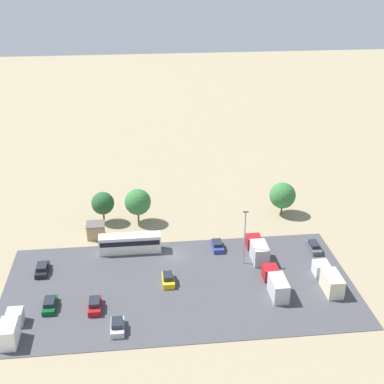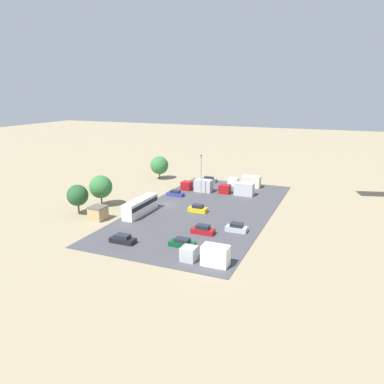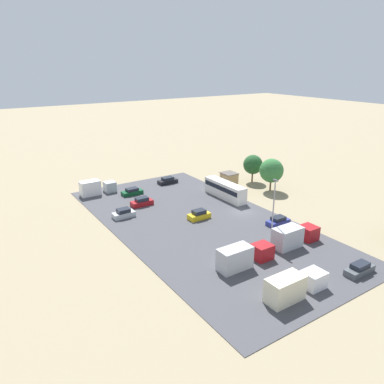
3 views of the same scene
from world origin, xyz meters
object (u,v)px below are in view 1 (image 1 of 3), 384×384
(parked_car_3, at_px, (314,247))
(parked_truck_3, at_px, (11,329))
(parked_car_1, at_px, (217,245))
(parked_car_2, at_px, (95,305))
(parked_car_4, at_px, (42,269))
(parked_truck_1, at_px, (276,284))
(parked_car_5, at_px, (117,326))
(parked_truck_0, at_px, (258,250))
(parked_car_6, at_px, (50,304))
(bus, at_px, (130,243))
(shed_building, at_px, (96,230))
(parked_truck_2, at_px, (329,279))
(parked_car_0, at_px, (168,279))

(parked_car_3, xyz_separation_m, parked_truck_3, (49.96, 18.37, 0.79))
(parked_car_1, height_order, parked_car_2, parked_car_2)
(parked_truck_3, bearing_deg, parked_car_4, 83.19)
(parked_car_2, xyz_separation_m, parked_truck_1, (-28.48, -1.41, 0.75))
(parked_car_2, distance_m, parked_car_5, 6.42)
(parked_car_2, height_order, parked_truck_0, parked_truck_0)
(parked_car_1, height_order, parked_car_5, parked_car_5)
(parked_car_4, height_order, parked_truck_3, parked_truck_3)
(parked_car_2, xyz_separation_m, parked_car_6, (6.86, -1.07, -0.09))
(bus, relative_size, parked_truck_1, 1.25)
(parked_car_2, relative_size, parked_truck_1, 0.49)
(parked_car_4, distance_m, parked_car_6, 10.48)
(shed_building, relative_size, parked_truck_2, 0.39)
(parked_car_0, bearing_deg, parked_truck_2, -8.70)
(parked_car_1, relative_size, parked_truck_2, 0.48)
(parked_car_0, bearing_deg, parked_truck_0, 21.26)
(parked_car_1, distance_m, parked_car_5, 27.59)
(parked_truck_1, bearing_deg, parked_car_2, -177.17)
(parked_car_0, relative_size, parked_truck_2, 0.46)
(parked_car_2, bearing_deg, parked_truck_0, -156.66)
(parked_car_6, bearing_deg, parked_truck_3, 54.35)
(parked_car_2, bearing_deg, parked_car_1, -143.62)
(parked_car_3, distance_m, parked_car_4, 48.04)
(parked_car_5, bearing_deg, parked_car_4, -52.25)
(parked_truck_1, bearing_deg, parked_truck_3, -170.58)
(parked_car_1, bearing_deg, parked_car_5, -130.19)
(parked_car_1, height_order, parked_truck_1, parked_truck_1)
(parked_truck_3, bearing_deg, bus, 52.08)
(parked_car_2, distance_m, parked_truck_2, 37.34)
(shed_building, bearing_deg, parked_car_6, 74.62)
(parked_car_4, height_order, parked_truck_1, parked_truck_1)
(bus, distance_m, parked_car_0, 12.38)
(parked_car_6, relative_size, parked_truck_0, 0.53)
(bus, xyz_separation_m, parked_car_6, (12.32, 15.32, -1.19))
(parked_car_3, bearing_deg, parked_car_2, -161.16)
(parked_car_2, distance_m, parked_truck_1, 28.52)
(parked_car_0, height_order, parked_car_5, parked_car_0)
(parked_truck_0, bearing_deg, parked_car_4, -178.74)
(bus, bearing_deg, parked_truck_0, 79.08)
(parked_car_3, bearing_deg, parked_car_6, -165.10)
(parked_car_3, height_order, parked_truck_2, parked_truck_2)
(parked_truck_2, bearing_deg, parked_car_5, -168.07)
(parked_car_5, bearing_deg, parked_truck_1, -164.78)
(parked_car_4, bearing_deg, parked_car_1, 8.24)
(shed_building, height_order, parked_truck_3, parked_truck_3)
(shed_building, distance_m, parked_truck_3, 29.71)
(shed_building, bearing_deg, parked_car_0, 126.45)
(parked_car_2, xyz_separation_m, parked_truck_2, (-37.30, -1.75, 0.73))
(parked_car_6, bearing_deg, parked_car_4, -75.97)
(parked_car_6, xyz_separation_m, parked_truck_2, (-44.15, -0.68, 0.82))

